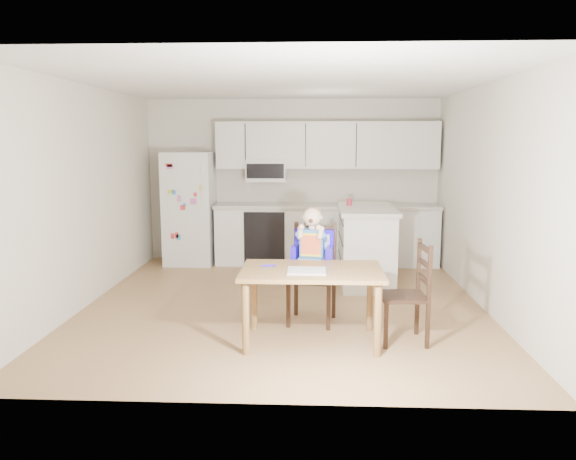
# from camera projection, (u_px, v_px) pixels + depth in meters

# --- Properties ---
(room) EXTENTS (4.52, 5.01, 2.51)m
(room) POSITION_uv_depth(u_px,v_px,m) (286.00, 193.00, 6.77)
(room) COLOR #9B7447
(room) RESTS_ON ground
(refrigerator) EXTENTS (0.72, 0.70, 1.70)m
(refrigerator) POSITION_uv_depth(u_px,v_px,m) (190.00, 208.00, 8.55)
(refrigerator) COLOR silver
(refrigerator) RESTS_ON ground
(kitchen_run) EXTENTS (3.37, 0.62, 2.15)m
(kitchen_run) POSITION_uv_depth(u_px,v_px,m) (324.00, 206.00, 8.54)
(kitchen_run) COLOR silver
(kitchen_run) RESTS_ON ground
(kitchen_island) EXTENTS (0.72, 1.37, 1.01)m
(kitchen_island) POSITION_uv_depth(u_px,v_px,m) (366.00, 245.00, 7.38)
(kitchen_island) COLOR silver
(kitchen_island) RESTS_ON ground
(red_cup) EXTENTS (0.07, 0.07, 0.09)m
(red_cup) POSITION_uv_depth(u_px,v_px,m) (349.00, 202.00, 7.50)
(red_cup) COLOR #B8233C
(red_cup) RESTS_ON kitchen_island
(dining_table) EXTENTS (1.30, 0.84, 0.70)m
(dining_table) POSITION_uv_depth(u_px,v_px,m) (312.00, 279.00, 5.19)
(dining_table) COLOR brown
(dining_table) RESTS_ON ground
(napkin) EXTENTS (0.34, 0.30, 0.01)m
(napkin) POSITION_uv_depth(u_px,v_px,m) (307.00, 271.00, 5.08)
(napkin) COLOR #A8A8AD
(napkin) RESTS_ON dining_table
(toddler_spoon) EXTENTS (0.12, 0.06, 0.02)m
(toddler_spoon) POSITION_uv_depth(u_px,v_px,m) (267.00, 266.00, 5.28)
(toddler_spoon) COLOR #200CCC
(toddler_spoon) RESTS_ON dining_table
(chair_booster) EXTENTS (0.52, 0.52, 1.20)m
(chair_booster) POSITION_uv_depth(u_px,v_px,m) (313.00, 253.00, 5.78)
(chair_booster) COLOR black
(chair_booster) RESTS_ON ground
(chair_side) EXTENTS (0.45, 0.45, 0.95)m
(chair_side) POSITION_uv_depth(u_px,v_px,m) (413.00, 286.00, 5.21)
(chair_side) COLOR black
(chair_side) RESTS_ON ground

